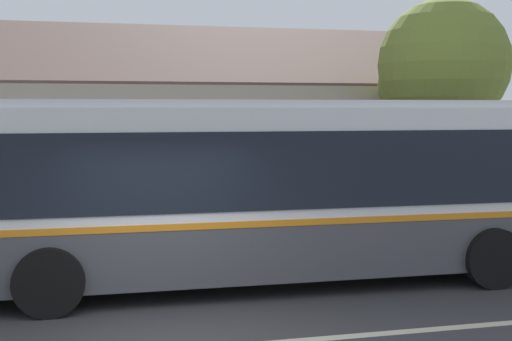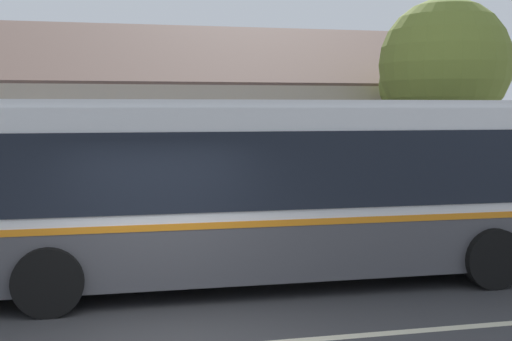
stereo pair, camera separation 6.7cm
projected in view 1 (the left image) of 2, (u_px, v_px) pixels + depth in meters
sidewalk_far at (143, 244)px, 13.58m from camera, size 60.00×3.00×0.15m
community_building at (79, 142)px, 19.71m from camera, size 21.00×8.78×6.55m
transit_bus at (258, 185)px, 10.82m from camera, size 12.01×2.89×3.07m
bench_down_street at (132, 221)px, 13.48m from camera, size 1.70×0.51×0.94m
street_tree_primary at (438, 69)px, 15.85m from camera, size 3.22×3.22×5.62m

